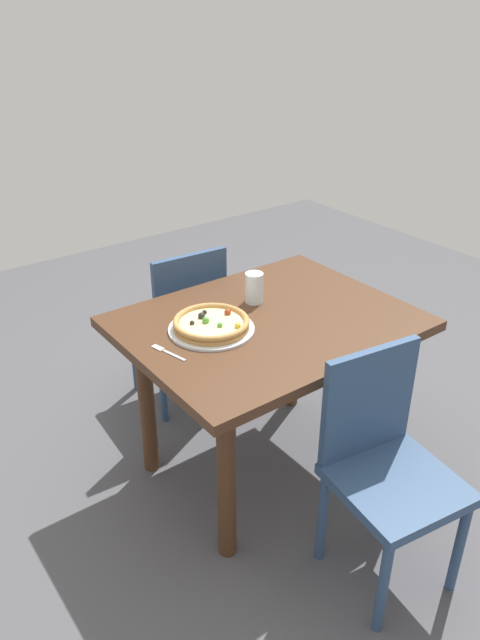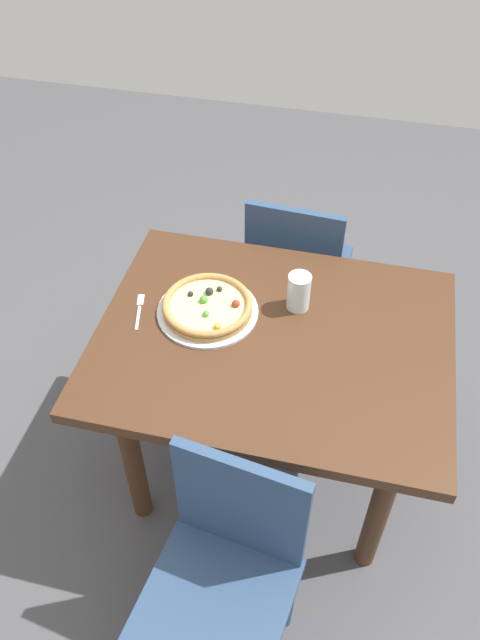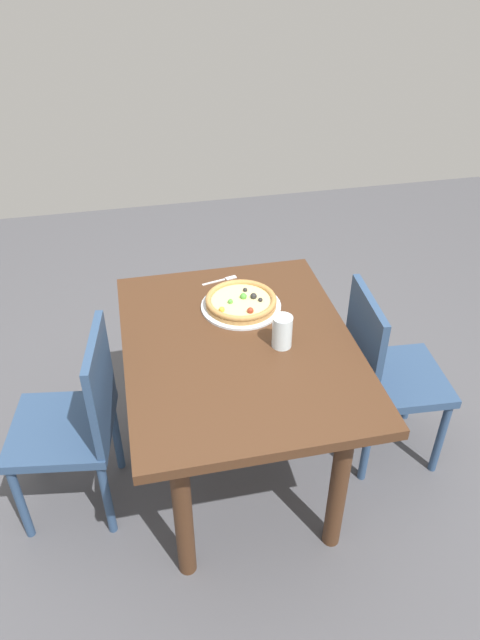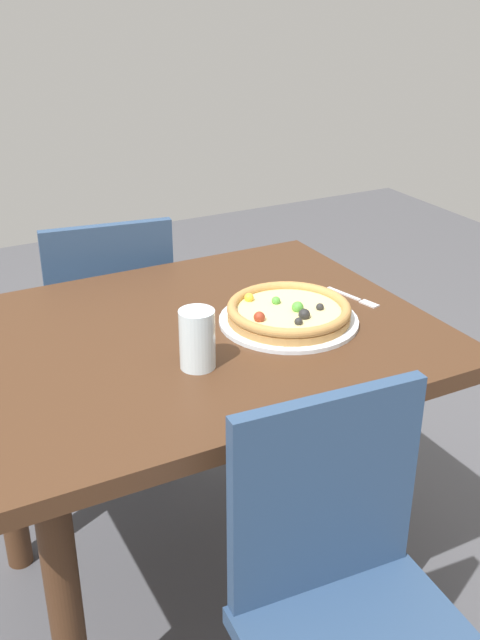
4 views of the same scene
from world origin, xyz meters
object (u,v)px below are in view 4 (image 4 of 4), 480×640
at_px(fork, 356,299).
at_px(pizza, 289,311).
at_px(dining_table, 191,376).
at_px(chair_far, 353,614).
at_px(chair_near, 109,331).
at_px(plate, 289,321).
at_px(drinking_glass, 197,339).

bearing_deg(fork, pizza, -94.31).
relative_size(dining_table, chair_far, 1.30).
bearing_deg(chair_far, fork, -120.95).
xyz_separation_m(chair_near, fork, (-0.46, 0.68, 0.29)).
bearing_deg(fork, dining_table, -106.35).
relative_size(dining_table, fork, 6.90).
bearing_deg(pizza, dining_table, -14.20).
relative_size(plate, fork, 2.05).
bearing_deg(chair_far, plate, -105.96).
distance_m(pizza, fork, 0.23).
relative_size(chair_far, plate, 2.60).
height_order(chair_far, fork, chair_far).
bearing_deg(chair_near, dining_table, -81.55).
height_order(dining_table, pizza, pizza).
relative_size(chair_near, chair_far, 1.00).
relative_size(pizza, fork, 1.81).
xyz_separation_m(dining_table, chair_near, (-0.00, -0.66, -0.17)).
height_order(dining_table, chair_near, chair_near).
height_order(chair_far, pizza, chair_far).
bearing_deg(plate, dining_table, -14.12).
distance_m(plate, pizza, 0.03).
xyz_separation_m(plate, drinking_glass, (0.28, 0.10, 0.06)).
relative_size(dining_table, pizza, 3.80).
bearing_deg(plate, fork, -170.71).
height_order(dining_table, drinking_glass, drinking_glass).
height_order(chair_near, pizza, chair_near).
distance_m(chair_near, pizza, 0.82).
bearing_deg(dining_table, chair_far, 91.57).
height_order(plate, fork, plate).
relative_size(chair_far, fork, 5.31).
relative_size(dining_table, chair_near, 1.30).
distance_m(chair_far, pizza, 0.71).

